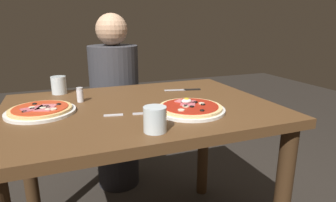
{
  "coord_description": "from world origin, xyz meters",
  "views": [
    {
      "loc": [
        -0.32,
        -1.17,
        1.13
      ],
      "look_at": [
        0.1,
        -0.08,
        0.8
      ],
      "focal_mm": 30.49,
      "sensor_mm": 36.0,
      "label": 1
    }
  ],
  "objects_px": {
    "water_glass_far": "(155,121)",
    "knife": "(185,90)",
    "fork": "(121,115)",
    "pizza_across_left": "(41,110)",
    "salt_shaker": "(80,95)",
    "diner_person": "(116,108)",
    "water_glass_near": "(59,86)",
    "pizza_foreground": "(190,108)",
    "dining_table": "(141,132)"
  },
  "relations": [
    {
      "from": "fork",
      "to": "knife",
      "type": "xyz_separation_m",
      "value": [
        0.41,
        0.29,
        0.0
      ]
    },
    {
      "from": "diner_person",
      "to": "salt_shaker",
      "type": "bearing_deg",
      "value": 64.32
    },
    {
      "from": "pizza_foreground",
      "to": "knife",
      "type": "relative_size",
      "value": 1.47
    },
    {
      "from": "salt_shaker",
      "to": "fork",
      "type": "bearing_deg",
      "value": -63.25
    },
    {
      "from": "pizza_across_left",
      "to": "pizza_foreground",
      "type": "bearing_deg",
      "value": -18.52
    },
    {
      "from": "water_glass_far",
      "to": "salt_shaker",
      "type": "height_order",
      "value": "water_glass_far"
    },
    {
      "from": "water_glass_far",
      "to": "fork",
      "type": "xyz_separation_m",
      "value": [
        -0.07,
        0.21,
        -0.04
      ]
    },
    {
      "from": "pizza_foreground",
      "to": "pizza_across_left",
      "type": "relative_size",
      "value": 1.05
    },
    {
      "from": "pizza_foreground",
      "to": "water_glass_near",
      "type": "relative_size",
      "value": 3.21
    },
    {
      "from": "dining_table",
      "to": "water_glass_far",
      "type": "bearing_deg",
      "value": -96.75
    },
    {
      "from": "water_glass_far",
      "to": "pizza_across_left",
      "type": "bearing_deg",
      "value": 136.22
    },
    {
      "from": "fork",
      "to": "salt_shaker",
      "type": "bearing_deg",
      "value": 116.75
    },
    {
      "from": "pizza_foreground",
      "to": "salt_shaker",
      "type": "height_order",
      "value": "salt_shaker"
    },
    {
      "from": "diner_person",
      "to": "fork",
      "type": "bearing_deg",
      "value": 81.11
    },
    {
      "from": "pizza_foreground",
      "to": "water_glass_near",
      "type": "height_order",
      "value": "water_glass_near"
    },
    {
      "from": "salt_shaker",
      "to": "dining_table",
      "type": "bearing_deg",
      "value": -32.51
    },
    {
      "from": "water_glass_near",
      "to": "diner_person",
      "type": "xyz_separation_m",
      "value": [
        0.34,
        0.33,
        -0.25
      ]
    },
    {
      "from": "dining_table",
      "to": "fork",
      "type": "height_order",
      "value": "fork"
    },
    {
      "from": "fork",
      "to": "diner_person",
      "type": "xyz_separation_m",
      "value": [
        0.12,
        0.79,
        -0.21
      ]
    },
    {
      "from": "water_glass_far",
      "to": "diner_person",
      "type": "bearing_deg",
      "value": 87.03
    },
    {
      "from": "water_glass_far",
      "to": "diner_person",
      "type": "distance_m",
      "value": 1.03
    },
    {
      "from": "pizza_across_left",
      "to": "knife",
      "type": "bearing_deg",
      "value": 12.17
    },
    {
      "from": "water_glass_far",
      "to": "dining_table",
      "type": "bearing_deg",
      "value": 83.25
    },
    {
      "from": "water_glass_near",
      "to": "pizza_across_left",
      "type": "bearing_deg",
      "value": -103.43
    },
    {
      "from": "water_glass_far",
      "to": "knife",
      "type": "height_order",
      "value": "water_glass_far"
    },
    {
      "from": "fork",
      "to": "salt_shaker",
      "type": "xyz_separation_m",
      "value": [
        -0.13,
        0.26,
        0.03
      ]
    },
    {
      "from": "water_glass_near",
      "to": "fork",
      "type": "relative_size",
      "value": 0.56
    },
    {
      "from": "fork",
      "to": "diner_person",
      "type": "height_order",
      "value": "diner_person"
    },
    {
      "from": "fork",
      "to": "diner_person",
      "type": "bearing_deg",
      "value": 81.11
    },
    {
      "from": "water_glass_near",
      "to": "diner_person",
      "type": "relative_size",
      "value": 0.08
    },
    {
      "from": "pizza_foreground",
      "to": "knife",
      "type": "bearing_deg",
      "value": 68.75
    },
    {
      "from": "salt_shaker",
      "to": "water_glass_far",
      "type": "bearing_deg",
      "value": -66.66
    },
    {
      "from": "knife",
      "to": "salt_shaker",
      "type": "height_order",
      "value": "salt_shaker"
    },
    {
      "from": "dining_table",
      "to": "diner_person",
      "type": "bearing_deg",
      "value": 88.8
    },
    {
      "from": "pizza_across_left",
      "to": "salt_shaker",
      "type": "xyz_separation_m",
      "value": [
        0.16,
        0.12,
        0.02
      ]
    },
    {
      "from": "pizza_across_left",
      "to": "knife",
      "type": "height_order",
      "value": "pizza_across_left"
    },
    {
      "from": "pizza_foreground",
      "to": "pizza_across_left",
      "type": "bearing_deg",
      "value": 161.48
    },
    {
      "from": "water_glass_far",
      "to": "knife",
      "type": "bearing_deg",
      "value": 55.99
    },
    {
      "from": "dining_table",
      "to": "salt_shaker",
      "type": "xyz_separation_m",
      "value": [
        -0.24,
        0.15,
        0.16
      ]
    },
    {
      "from": "water_glass_near",
      "to": "fork",
      "type": "bearing_deg",
      "value": -64.58
    },
    {
      "from": "water_glass_near",
      "to": "salt_shaker",
      "type": "height_order",
      "value": "water_glass_near"
    },
    {
      "from": "fork",
      "to": "diner_person",
      "type": "distance_m",
      "value": 0.83
    },
    {
      "from": "pizza_across_left",
      "to": "knife",
      "type": "distance_m",
      "value": 0.72
    },
    {
      "from": "dining_table",
      "to": "fork",
      "type": "bearing_deg",
      "value": -135.63
    },
    {
      "from": "knife",
      "to": "water_glass_far",
      "type": "bearing_deg",
      "value": -124.01
    },
    {
      "from": "pizza_across_left",
      "to": "water_glass_far",
      "type": "bearing_deg",
      "value": -43.78
    },
    {
      "from": "pizza_foreground",
      "to": "dining_table",
      "type": "bearing_deg",
      "value": 136.81
    },
    {
      "from": "pizza_foreground",
      "to": "water_glass_near",
      "type": "distance_m",
      "value": 0.71
    },
    {
      "from": "dining_table",
      "to": "fork",
      "type": "xyz_separation_m",
      "value": [
        -0.11,
        -0.11,
        0.13
      ]
    },
    {
      "from": "pizza_foreground",
      "to": "water_glass_far",
      "type": "bearing_deg",
      "value": -142.26
    }
  ]
}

